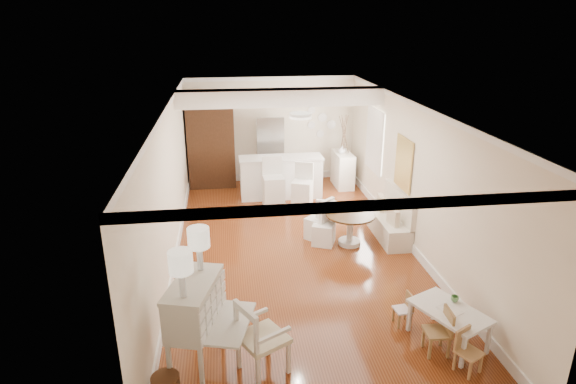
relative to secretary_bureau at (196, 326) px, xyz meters
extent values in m
plane|color=brown|center=(1.70, 2.99, -0.63)|extent=(9.00, 9.00, 0.00)
cube|color=white|center=(1.70, 2.99, 2.17)|extent=(4.50, 9.00, 0.04)
cube|color=white|center=(1.70, 7.49, 0.77)|extent=(4.50, 0.04, 2.80)
cube|color=white|center=(1.70, -1.51, 0.77)|extent=(4.50, 0.04, 2.80)
cube|color=white|center=(-0.55, 2.99, 0.77)|extent=(0.04, 9.00, 2.80)
cube|color=white|center=(3.95, 2.99, 0.77)|extent=(0.04, 9.00, 2.80)
cube|color=white|center=(1.70, 5.19, 1.99)|extent=(4.50, 0.45, 0.36)
cube|color=tan|center=(3.91, 3.49, 0.92)|extent=(0.04, 0.84, 1.04)
cube|color=white|center=(3.93, 5.39, 0.92)|extent=(0.04, 1.10, 1.40)
cylinder|color=#381E11|center=(0.50, 7.47, 1.22)|extent=(0.30, 0.03, 0.30)
cylinder|color=white|center=(1.70, 2.49, 2.12)|extent=(0.36, 0.36, 0.08)
cube|color=beige|center=(0.00, 0.00, 0.00)|extent=(1.22, 1.23, 1.26)
cube|color=silver|center=(0.82, -0.17, -0.12)|extent=(0.80, 0.80, 1.02)
cube|color=white|center=(3.40, 0.07, -0.37)|extent=(0.99, 1.20, 0.52)
cube|color=olive|center=(3.15, -0.13, -0.29)|extent=(0.34, 0.34, 0.67)
cube|color=#9E7948|center=(2.93, 0.55, -0.38)|extent=(0.26, 0.26, 0.50)
cube|color=tan|center=(3.39, -0.54, -0.33)|extent=(0.38, 0.38, 0.59)
cube|color=silver|center=(3.69, 3.49, -0.14)|extent=(0.52, 1.60, 0.98)
cylinder|color=#462E16|center=(2.83, 3.22, -0.30)|extent=(1.16, 1.16, 0.66)
cube|color=white|center=(2.32, 3.31, -0.20)|extent=(0.54, 0.55, 0.86)
cube|color=white|center=(2.27, 3.56, -0.18)|extent=(0.61, 0.61, 0.90)
cube|color=white|center=(1.80, 6.09, -0.11)|extent=(2.05, 0.65, 1.03)
cube|color=white|center=(1.54, 5.42, -0.03)|extent=(0.50, 0.50, 1.19)
cube|color=white|center=(2.20, 5.21, -0.08)|extent=(0.57, 0.57, 1.09)
cube|color=#381E11|center=(0.10, 7.17, 0.52)|extent=(1.20, 0.60, 2.30)
imported|color=silver|center=(2.00, 7.14, 0.27)|extent=(0.75, 0.65, 1.80)
cube|color=white|center=(3.52, 6.68, -0.17)|extent=(0.44, 0.96, 0.91)
imported|color=#629D5B|center=(3.55, 0.25, -0.07)|extent=(0.11, 0.11, 0.09)
imported|color=white|center=(3.47, 6.66, 0.38)|extent=(0.24, 0.24, 0.20)
camera|label=1|loc=(0.47, -5.18, 3.64)|focal=30.00mm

